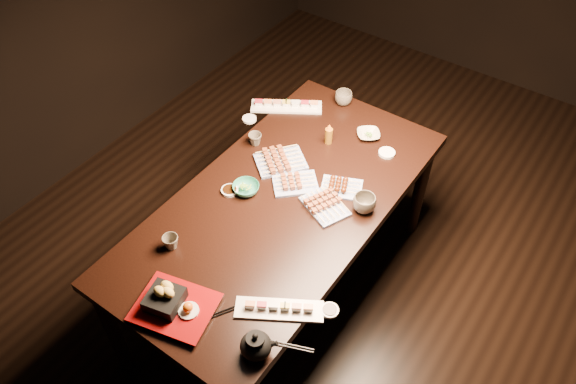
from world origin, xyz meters
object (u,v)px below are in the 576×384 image
at_px(yakitori_plate_right, 325,203).
at_px(edamame_bowl_cream, 368,135).
at_px(teapot, 256,344).
at_px(edamame_bowl_green, 246,188).
at_px(yakitori_plate_left, 281,159).
at_px(condiment_bottle, 329,134).
at_px(dining_table, 283,249).
at_px(yakitori_plate_center, 295,181).
at_px(teacup_far_left, 255,139).
at_px(teacup_far_right, 344,98).
at_px(sushi_platter_near, 279,307).
at_px(teacup_mid_right, 364,204).
at_px(teacup_near_left, 171,242).
at_px(tempura_tray, 174,302).
at_px(sushi_platter_far, 286,104).

distance_m(yakitori_plate_right, edamame_bowl_cream, 0.57).
bearing_deg(teapot, edamame_bowl_green, 95.07).
distance_m(yakitori_plate_left, condiment_bottle, 0.30).
xyz_separation_m(dining_table, yakitori_plate_center, (-0.01, 0.13, 0.40)).
distance_m(yakitori_plate_left, teacup_far_left, 0.20).
distance_m(teacup_far_right, teapot, 1.61).
relative_size(sushi_platter_near, yakitori_plate_left, 1.46).
xyz_separation_m(yakitori_plate_center, yakitori_plate_left, (-0.15, 0.08, 0.00)).
xyz_separation_m(teacup_mid_right, condiment_bottle, (-0.39, 0.31, 0.02)).
relative_size(dining_table, teapot, 12.43).
distance_m(sushi_platter_near, teapot, 0.20).
bearing_deg(condiment_bottle, teapot, -70.20).
height_order(yakitori_plate_left, edamame_bowl_cream, yakitori_plate_left).
bearing_deg(dining_table, edamame_bowl_cream, 66.23).
relative_size(yakitori_plate_right, edamame_bowl_cream, 1.81).
height_order(teacup_near_left, teapot, teapot).
height_order(dining_table, teapot, teapot).
bearing_deg(tempura_tray, teacup_far_right, 81.88).
bearing_deg(edamame_bowl_cream, teacup_near_left, -106.36).
xyz_separation_m(sushi_platter_near, yakitori_plate_right, (-0.15, 0.58, 0.01)).
bearing_deg(tempura_tray, yakitori_plate_left, 85.63).
relative_size(teacup_far_right, condiment_bottle, 0.81).
bearing_deg(teacup_far_left, teacup_mid_right, -6.22).
relative_size(tempura_tray, teacup_far_right, 3.19).
bearing_deg(yakitori_plate_left, sushi_platter_far, 69.89).
distance_m(teacup_near_left, teapot, 0.64).
bearing_deg(yakitori_plate_right, sushi_platter_near, -51.56).
xyz_separation_m(teacup_far_right, teapot, (0.54, -1.52, 0.02)).
bearing_deg(edamame_bowl_cream, dining_table, -99.01).
bearing_deg(yakitori_plate_center, teacup_mid_right, -35.78).
xyz_separation_m(yakitori_plate_center, teapot, (0.39, -0.82, 0.03)).
relative_size(teacup_mid_right, teacup_far_left, 1.55).
distance_m(edamame_bowl_cream, teacup_far_left, 0.61).
bearing_deg(teacup_mid_right, sushi_platter_far, 150.38).
distance_m(sushi_platter_near, yakitori_plate_center, 0.72).
distance_m(teacup_near_left, condiment_bottle, 1.02).
distance_m(sushi_platter_near, tempura_tray, 0.42).
xyz_separation_m(dining_table, teapot, (0.38, -0.69, 0.44)).
height_order(teacup_near_left, condiment_bottle, condiment_bottle).
xyz_separation_m(yakitori_plate_center, yakitori_plate_right, (0.20, -0.04, 0.00)).
xyz_separation_m(edamame_bowl_cream, teacup_far_right, (-0.26, 0.17, 0.02)).
bearing_deg(teacup_far_left, dining_table, -35.43).
relative_size(edamame_bowl_green, tempura_tray, 0.41).
bearing_deg(yakitori_plate_center, teacup_near_left, -153.37).
xyz_separation_m(yakitori_plate_left, edamame_bowl_green, (-0.02, -0.26, -0.01)).
bearing_deg(teapot, yakitori_plate_left, 84.97).
relative_size(yakitori_plate_right, condiment_bottle, 1.79).
distance_m(dining_table, condiment_bottle, 0.66).
distance_m(dining_table, teacup_mid_right, 0.57).
bearing_deg(teacup_far_left, teacup_near_left, -81.15).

